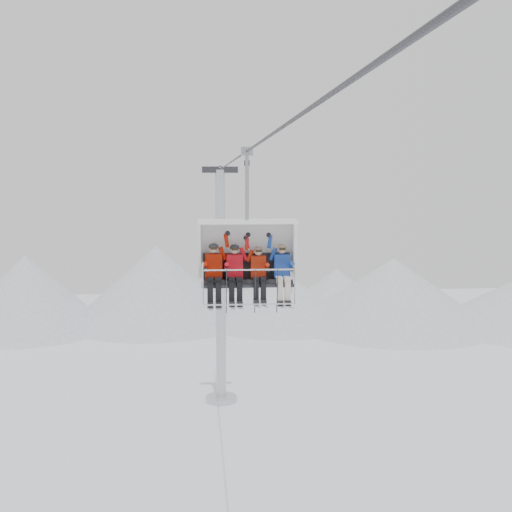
{
  "coord_description": "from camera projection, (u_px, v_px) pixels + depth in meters",
  "views": [
    {
      "loc": [
        -1.29,
        -14.01,
        12.43
      ],
      "look_at": [
        0.0,
        0.0,
        10.88
      ],
      "focal_mm": 45.0,
      "sensor_mm": 36.0,
      "label": 1
    }
  ],
  "objects": [
    {
      "name": "skier_far_right",
      "position": [
        282.0,
        271.0,
        16.65
      ],
      "size": [
        0.42,
        1.69,
        1.66
      ],
      "color": "#1B3E9F",
      "rests_on": "chairlift_carrier"
    },
    {
      "name": "lift_tower_right",
      "position": [
        221.0,
        303.0,
        36.48
      ],
      "size": [
        2.0,
        1.8,
        13.48
      ],
      "color": "#B9BCC1",
      "rests_on": "ground"
    },
    {
      "name": "haul_cable",
      "position": [
        256.0,
        145.0,
        13.88
      ],
      "size": [
        0.06,
        50.0,
        0.06
      ],
      "primitive_type": "cylinder",
      "rotation": [
        1.57,
        0.0,
        0.0
      ],
      "color": "#2F2F34",
      "rests_on": "lift_tower_left"
    },
    {
      "name": "skier_center_left",
      "position": [
        235.0,
        271.0,
        16.54
      ],
      "size": [
        0.42,
        1.69,
        1.67
      ],
      "color": "red",
      "rests_on": "chairlift_carrier"
    },
    {
      "name": "ridgeline",
      "position": [
        195.0,
        295.0,
        56.51
      ],
      "size": [
        72.0,
        21.0,
        7.0
      ],
      "color": "silver",
      "rests_on": "ground"
    },
    {
      "name": "skier_far_left",
      "position": [
        214.0,
        271.0,
        16.5
      ],
      "size": [
        0.44,
        1.69,
        1.71
      ],
      "color": "#A81603",
      "rests_on": "chairlift_carrier"
    },
    {
      "name": "skier_center_right",
      "position": [
        259.0,
        272.0,
        16.59
      ],
      "size": [
        0.39,
        1.69,
        1.57
      ],
      "color": "#A81E09",
      "rests_on": "chairlift_carrier"
    },
    {
      "name": "chairlift_carrier",
      "position": [
        247.0,
        251.0,
        16.82
      ],
      "size": [
        2.54,
        1.17,
        3.98
      ],
      "color": "black",
      "rests_on": "haul_cable"
    }
  ]
}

